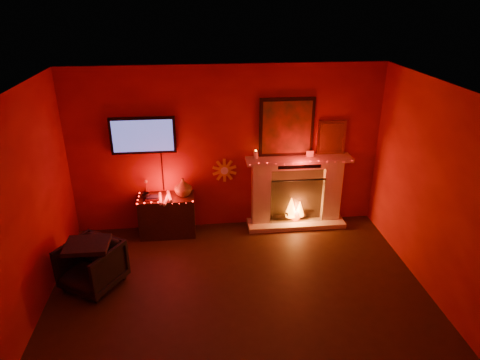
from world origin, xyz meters
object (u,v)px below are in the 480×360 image
(sunburst_clock, at_px, (224,170))
(console_table, at_px, (168,213))
(fireplace, at_px, (296,185))
(tv, at_px, (143,136))
(armchair, at_px, (92,266))

(sunburst_clock, bearing_deg, console_table, -166.90)
(fireplace, bearing_deg, sunburst_clock, 175.63)
(tv, height_order, sunburst_clock, tv)
(tv, bearing_deg, sunburst_clock, 1.24)
(console_table, relative_size, armchair, 1.37)
(fireplace, distance_m, sunburst_clock, 1.23)
(console_table, bearing_deg, sunburst_clock, 13.10)
(fireplace, relative_size, tv, 1.76)
(tv, distance_m, sunburst_clock, 1.41)
(armchair, bearing_deg, tv, 97.73)
(armchair, bearing_deg, console_table, 84.71)
(fireplace, xyz_separation_m, armchair, (-3.09, -1.40, -0.40))
(sunburst_clock, relative_size, armchair, 0.57)
(tv, xyz_separation_m, armchair, (-0.65, -1.47, -1.33))
(tv, relative_size, console_table, 1.28)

